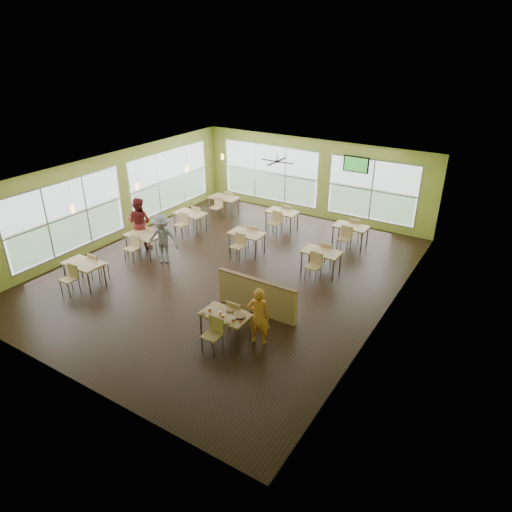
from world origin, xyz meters
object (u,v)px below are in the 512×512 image
Objects in this scene: half_wall_divider at (257,296)px; food_basket at (240,316)px; man_plaid at (259,316)px; main_table at (225,318)px.

half_wall_divider reaches higher than food_basket.
food_basket is at bearing 17.44° from man_plaid.
main_table is 0.63× the size of half_wall_divider.
man_plaid is 0.45m from food_basket.
man_plaid is at bearing 22.39° from main_table.
main_table is at bearing -171.81° from food_basket.
main_table is 5.76× the size of food_basket.
half_wall_divider is at bearing -73.39° from man_plaid.
half_wall_divider is 1.55× the size of man_plaid.
man_plaid reaches higher than food_basket.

